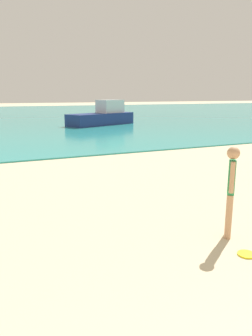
{
  "coord_description": "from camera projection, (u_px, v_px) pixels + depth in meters",
  "views": [
    {
      "loc": [
        -2.58,
        0.25,
        2.55
      ],
      "look_at": [
        0.41,
        6.95,
        0.87
      ],
      "focal_mm": 34.55,
      "sensor_mm": 36.0,
      "label": 1
    }
  ],
  "objects": [
    {
      "name": "water",
      "position": [
        4.0,
        115.0,
        39.66
      ],
      "size": [
        160.0,
        60.0,
        0.06
      ],
      "primitive_type": "cube",
      "color": "teal",
      "rests_on": "ground"
    },
    {
      "name": "person_standing",
      "position": [
        231.0,
        187.0,
        5.71
      ],
      "size": [
        0.27,
        0.32,
        1.67
      ],
      "rotation": [
        0.0,
        0.0,
        4.02
      ],
      "color": "tan",
      "rests_on": "ground"
    },
    {
      "name": "frisbee",
      "position": [
        247.0,
        254.0,
        5.24
      ],
      "size": [
        0.29,
        0.29,
        0.03
      ],
      "primitive_type": "cylinder",
      "color": "yellow",
      "rests_on": "ground"
    },
    {
      "name": "boat_near",
      "position": [
        103.0,
        116.0,
        26.88
      ],
      "size": [
        6.23,
        4.08,
        2.03
      ],
      "rotation": [
        0.0,
        0.0,
        3.54
      ],
      "color": "navy",
      "rests_on": "water"
    }
  ]
}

